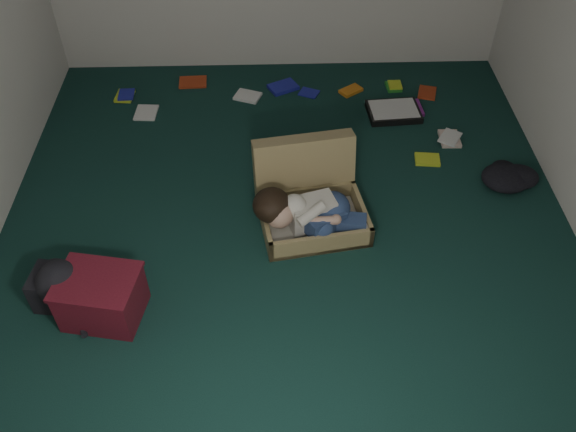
{
  "coord_description": "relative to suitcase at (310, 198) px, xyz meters",
  "views": [
    {
      "loc": [
        -0.09,
        -2.88,
        3.09
      ],
      "look_at": [
        0.0,
        -0.15,
        0.35
      ],
      "focal_mm": 38.0,
      "sensor_mm": 36.0,
      "label": 1
    }
  ],
  "objects": [
    {
      "name": "floor",
      "position": [
        -0.16,
        -0.22,
        -0.16
      ],
      "size": [
        4.5,
        4.5,
        0.0
      ],
      "primitive_type": "plane",
      "color": "#102E29",
      "rests_on": "ground"
    },
    {
      "name": "suitcase",
      "position": [
        0.0,
        0.0,
        0.0
      ],
      "size": [
        0.82,
        0.8,
        0.53
      ],
      "rotation": [
        0.0,
        0.0,
        0.16
      ],
      "color": "tan",
      "rests_on": "floor"
    },
    {
      "name": "person",
      "position": [
        -0.02,
        -0.19,
        0.04
      ],
      "size": [
        0.79,
        0.38,
        0.33
      ],
      "rotation": [
        0.0,
        0.0,
        0.16
      ],
      "color": "silver",
      "rests_on": "suitcase"
    },
    {
      "name": "maroon_bin",
      "position": [
        -1.3,
        -0.83,
        0.01
      ],
      "size": [
        0.53,
        0.45,
        0.32
      ],
      "rotation": [
        0.0,
        0.0,
        -0.19
      ],
      "color": "#5A121E",
      "rests_on": "floor"
    },
    {
      "name": "backpack",
      "position": [
        -1.56,
        -0.73,
        -0.03
      ],
      "size": [
        0.49,
        0.41,
        0.26
      ],
      "primitive_type": null,
      "rotation": [
        0.0,
        0.0,
        -0.14
      ],
      "color": "black",
      "rests_on": "floor"
    },
    {
      "name": "clothing_pile",
      "position": [
        1.53,
        0.29,
        -0.1
      ],
      "size": [
        0.48,
        0.43,
        0.12
      ],
      "primitive_type": null,
      "rotation": [
        0.0,
        0.0,
        -0.35
      ],
      "color": "black",
      "rests_on": "floor"
    },
    {
      "name": "paper_tray",
      "position": [
        0.79,
        1.19,
        -0.13
      ],
      "size": [
        0.46,
        0.36,
        0.06
      ],
      "rotation": [
        0.0,
        0.0,
        0.07
      ],
      "color": "black",
      "rests_on": "floor"
    },
    {
      "name": "book_scatter",
      "position": [
        0.15,
        1.35,
        -0.15
      ],
      "size": [
        2.94,
        1.4,
        0.02
      ],
      "color": "#D2EC29",
      "rests_on": "floor"
    }
  ]
}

